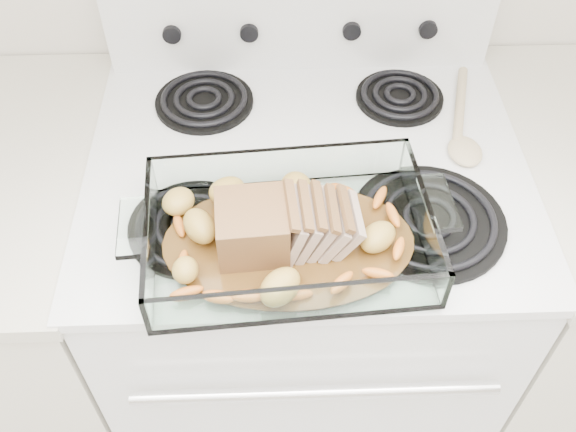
{
  "coord_description": "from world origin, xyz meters",
  "views": [
    {
      "loc": [
        -0.06,
        0.82,
        1.73
      ],
      "look_at": [
        -0.04,
        1.47,
        0.99
      ],
      "focal_mm": 40.0,
      "sensor_mm": 36.0,
      "label": 1
    }
  ],
  "objects_px": {
    "electric_range": "(302,300)",
    "counter_left": "(15,312)",
    "baking_dish": "(288,237)",
    "pork_roast": "(274,226)"
  },
  "relations": [
    {
      "from": "counter_left",
      "to": "pork_roast",
      "type": "relative_size",
      "value": 4.27
    },
    {
      "from": "pork_roast",
      "to": "baking_dish",
      "type": "bearing_deg",
      "value": -20.57
    },
    {
      "from": "electric_range",
      "to": "pork_roast",
      "type": "distance_m",
      "value": 0.55
    },
    {
      "from": "electric_range",
      "to": "counter_left",
      "type": "relative_size",
      "value": 1.2
    },
    {
      "from": "baking_dish",
      "to": "pork_roast",
      "type": "relative_size",
      "value": 1.95
    },
    {
      "from": "counter_left",
      "to": "pork_roast",
      "type": "height_order",
      "value": "pork_roast"
    },
    {
      "from": "counter_left",
      "to": "baking_dish",
      "type": "relative_size",
      "value": 2.19
    },
    {
      "from": "counter_left",
      "to": "pork_roast",
      "type": "xyz_separation_m",
      "value": [
        0.6,
        -0.21,
        0.53
      ]
    },
    {
      "from": "electric_range",
      "to": "baking_dish",
      "type": "height_order",
      "value": "electric_range"
    },
    {
      "from": "electric_range",
      "to": "counter_left",
      "type": "distance_m",
      "value": 0.67
    }
  ]
}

